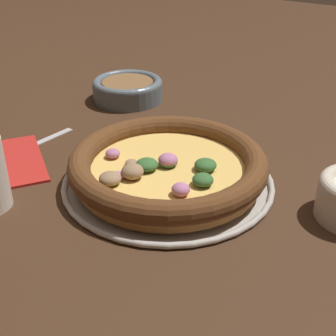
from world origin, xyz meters
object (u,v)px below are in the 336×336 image
object	(u,v)px
pizza	(168,166)
fork	(26,148)
pizza_tray	(168,181)
bowl_far	(128,89)

from	to	relation	value
pizza	fork	world-z (taller)	pizza
pizza	fork	bearing A→B (deg)	8.86
pizza_tray	fork	xyz separation A→B (m)	(0.26, 0.04, -0.00)
pizza	bowl_far	bearing A→B (deg)	-42.31
pizza_tray	fork	size ratio (longest dim) A/B	1.75
pizza_tray	fork	world-z (taller)	pizza_tray
bowl_far	fork	xyz separation A→B (m)	(0.00, 0.27, -0.02)
bowl_far	fork	world-z (taller)	bowl_far
pizza_tray	fork	distance (m)	0.26
pizza	fork	xyz separation A→B (m)	(0.26, 0.04, -0.03)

